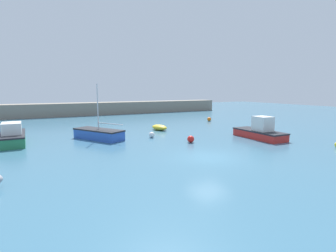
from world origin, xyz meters
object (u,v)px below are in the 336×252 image
Objects in this scene: motorboat_grey_hull at (260,131)px; mooring_buoy_white at (152,135)px; fishing_dinghy_green at (159,127)px; sailboat_short_mast at (99,134)px; cabin_cruiser_white at (13,136)px; mooring_buoy_orange at (209,119)px; mooring_buoy_red at (191,139)px.

mooring_buoy_white is (-8.69, 4.99, -0.38)m from motorboat_grey_hull.
motorboat_grey_hull reaches higher than fishing_dinghy_green.
sailboat_short_mast is (-13.25, 6.56, -0.18)m from motorboat_grey_hull.
cabin_cruiser_white reaches higher than fishing_dinghy_green.
motorboat_grey_hull is at bearing -146.32° from sailboat_short_mast.
mooring_buoy_orange reaches higher than mooring_buoy_white.
mooring_buoy_white is at bearing -138.95° from sailboat_short_mast.
motorboat_grey_hull is 10.03m from mooring_buoy_white.
sailboat_short_mast reaches higher than fishing_dinghy_green.
motorboat_grey_hull is 8.82× the size of mooring_buoy_red.
fishing_dinghy_green is at bearing 85.10° from mooring_buoy_red.
cabin_cruiser_white reaches higher than mooring_buoy_orange.
cabin_cruiser_white is at bearing 166.31° from mooring_buoy_white.
cabin_cruiser_white is at bearing 70.85° from motorboat_grey_hull.
mooring_buoy_red is (13.38, -6.39, -0.37)m from cabin_cruiser_white.
fishing_dinghy_green reaches higher than mooring_buoy_white.
mooring_buoy_orange is (23.83, 5.11, -0.38)m from cabin_cruiser_white.
mooring_buoy_orange is (9.82, 4.06, -0.01)m from fishing_dinghy_green.
mooring_buoy_orange is (17.02, 6.32, -0.19)m from sailboat_short_mast.
sailboat_short_mast is at bearing 141.69° from mooring_buoy_red.
motorboat_grey_hull is at bearing -157.20° from fishing_dinghy_green.
sailboat_short_mast reaches higher than mooring_buoy_white.
motorboat_grey_hull reaches higher than mooring_buoy_white.
cabin_cruiser_white reaches higher than mooring_buoy_white.
fishing_dinghy_green is 0.46× the size of motorboat_grey_hull.
fishing_dinghy_green is 14.06m from cabin_cruiser_white.
mooring_buoy_white is (4.56, -1.57, -0.20)m from sailboat_short_mast.
cabin_cruiser_white is 24.38m from mooring_buoy_orange.
fishing_dinghy_green is at bearing 36.46° from motorboat_grey_hull.
mooring_buoy_red is 4.14m from mooring_buoy_white.
cabin_cruiser_white is 14.83m from mooring_buoy_red.
cabin_cruiser_white is 9.38× the size of mooring_buoy_orange.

